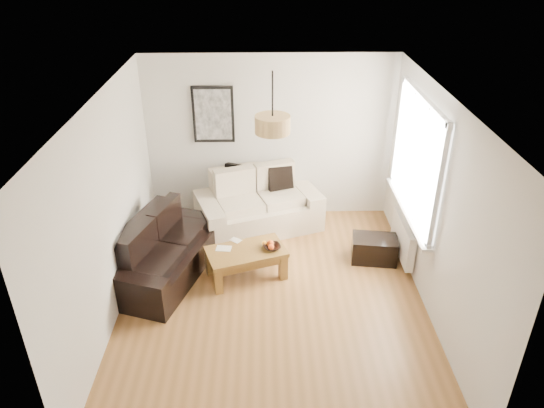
{
  "coord_description": "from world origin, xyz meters",
  "views": [
    {
      "loc": [
        -0.11,
        -5.1,
        4.17
      ],
      "look_at": [
        0.0,
        0.6,
        1.05
      ],
      "focal_mm": 33.54,
      "sensor_mm": 36.0,
      "label": 1
    }
  ],
  "objects_px": {
    "loveseat_cream": "(258,201)",
    "coffee_table": "(246,263)",
    "sofa_leather": "(165,249)",
    "ottoman": "(374,249)"
  },
  "relations": [
    {
      "from": "sofa_leather",
      "to": "coffee_table",
      "type": "relative_size",
      "value": 1.79
    },
    {
      "from": "loveseat_cream",
      "to": "coffee_table",
      "type": "relative_size",
      "value": 1.78
    },
    {
      "from": "loveseat_cream",
      "to": "coffee_table",
      "type": "height_order",
      "value": "loveseat_cream"
    },
    {
      "from": "loveseat_cream",
      "to": "sofa_leather",
      "type": "height_order",
      "value": "loveseat_cream"
    },
    {
      "from": "loveseat_cream",
      "to": "ottoman",
      "type": "xyz_separation_m",
      "value": [
        1.64,
        -0.93,
        -0.28
      ]
    },
    {
      "from": "coffee_table",
      "to": "ottoman",
      "type": "height_order",
      "value": "coffee_table"
    },
    {
      "from": "loveseat_cream",
      "to": "ottoman",
      "type": "bearing_deg",
      "value": -49.43
    },
    {
      "from": "loveseat_cream",
      "to": "ottoman",
      "type": "relative_size",
      "value": 2.92
    },
    {
      "from": "coffee_table",
      "to": "ottoman",
      "type": "distance_m",
      "value": 1.83
    },
    {
      "from": "coffee_table",
      "to": "sofa_leather",
      "type": "bearing_deg",
      "value": 176.0
    }
  ]
}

